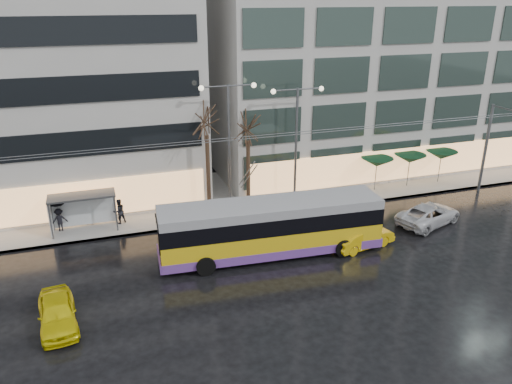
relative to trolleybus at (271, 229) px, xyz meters
name	(u,v)px	position (x,y,z in m)	size (l,w,h in m)	color
ground	(249,295)	(-2.59, -3.82, -1.67)	(140.00, 140.00, 0.00)	black
sidewalk	(220,195)	(-0.59, 10.18, -1.59)	(80.00, 10.00, 0.15)	gray
kerb	(237,220)	(-0.59, 5.23, -1.59)	(80.00, 0.10, 0.15)	slate
building_right	(389,19)	(16.41, 15.18, 10.98)	(32.00, 14.00, 25.00)	#A9A6A1
trolleybus	(271,229)	(0.00, 0.00, 0.00)	(13.43, 5.57, 6.16)	gold
catenary	(226,170)	(-1.59, 4.12, 2.59)	(42.24, 5.12, 7.00)	#595B60
bus_shelter	(76,205)	(-10.97, 6.87, 0.29)	(4.20, 1.60, 2.51)	#595B60
street_lamp_near	(229,131)	(-0.59, 6.98, 4.32)	(3.96, 0.36, 9.03)	#595B60
street_lamp_far	(296,129)	(4.41, 6.98, 4.05)	(3.96, 0.36, 8.53)	#595B60
tree_a	(206,116)	(-2.09, 7.18, 5.42)	(3.20, 3.20, 8.40)	black
tree_b	(248,122)	(0.91, 7.38, 4.73)	(3.20, 3.20, 7.70)	black
parasol_a	(377,162)	(11.41, 7.18, 0.78)	(2.50, 2.50, 2.65)	#595B60
parasol_b	(410,159)	(14.41, 7.18, 0.78)	(2.50, 2.50, 2.65)	#595B60
parasol_c	(441,155)	(17.41, 7.18, 0.78)	(2.50, 2.50, 2.65)	#595B60
taxi_a	(57,313)	(-11.94, -3.41, -0.96)	(1.67, 4.16, 1.42)	#D6C60B
taxi_b	(363,237)	(5.73, -0.89, -0.98)	(1.46, 4.20, 1.38)	#E2B30B
sedan_silver	(429,214)	(11.73, 0.70, -0.97)	(2.32, 5.03, 1.40)	silver
pedestrian_a	(87,204)	(-10.33, 7.59, -0.06)	(0.98, 1.00, 2.19)	black
pedestrian_b	(119,211)	(-8.35, 7.13, -0.66)	(1.03, 0.93, 1.72)	black
pedestrian_c	(59,215)	(-12.16, 7.13, -0.40)	(1.10, 0.96, 2.11)	black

